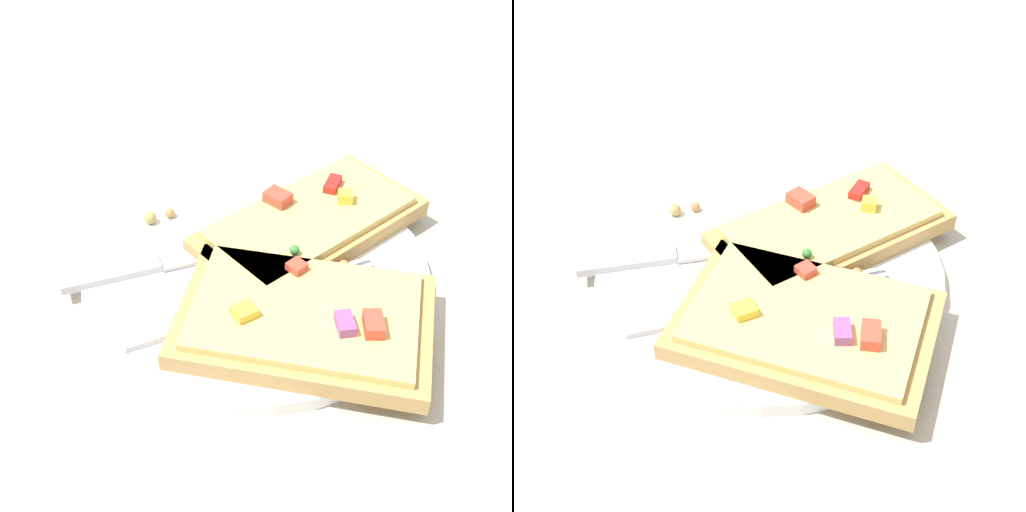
% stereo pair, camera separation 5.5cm
% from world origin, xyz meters
% --- Properties ---
extents(ground_plane, '(4.00, 4.00, 0.00)m').
position_xyz_m(ground_plane, '(0.00, 0.00, 0.00)').
color(ground_plane, '#BCB29E').
extents(plate, '(0.27, 0.27, 0.01)m').
position_xyz_m(plate, '(0.00, 0.00, 0.01)').
color(plate, white).
rests_on(plate, ground).
extents(fork, '(0.17, 0.15, 0.01)m').
position_xyz_m(fork, '(-0.02, 0.04, 0.01)').
color(fork, '#B7B7BC').
rests_on(fork, plate).
extents(knife, '(0.18, 0.14, 0.01)m').
position_xyz_m(knife, '(0.07, 0.02, 0.01)').
color(knife, '#B7B7BC').
rests_on(knife, plate).
extents(pizza_slice_main, '(0.18, 0.21, 0.03)m').
position_xyz_m(pizza_slice_main, '(-0.03, -0.05, 0.02)').
color(pizza_slice_main, tan).
rests_on(pizza_slice_main, plate).
extents(pizza_slice_corner, '(0.19, 0.13, 0.03)m').
position_xyz_m(pizza_slice_corner, '(-0.05, 0.05, 0.02)').
color(pizza_slice_corner, tan).
rests_on(pizza_slice_corner, plate).
extents(crumb_scatter, '(0.18, 0.08, 0.01)m').
position_xyz_m(crumb_scatter, '(0.02, -0.01, 0.02)').
color(crumb_scatter, tan).
rests_on(crumb_scatter, plate).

